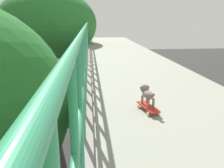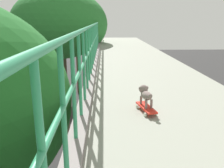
% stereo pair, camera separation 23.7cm
% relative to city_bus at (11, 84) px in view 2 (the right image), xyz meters
% --- Properties ---
extents(city_bus, '(2.63, 11.10, 3.52)m').
position_rel_city_bus_xyz_m(city_bus, '(0.00, 0.00, 0.00)').
color(city_bus, '#AD1F1D').
rests_on(city_bus, ground).
extents(roadside_tree_far, '(5.50, 5.50, 9.32)m').
position_rel_city_bus_xyz_m(roadside_tree_far, '(5.92, -6.64, 5.31)').
color(roadside_tree_far, brown).
rests_on(roadside_tree_far, ground).
extents(roadside_tree_farthest, '(4.11, 4.11, 7.67)m').
position_rel_city_bus_xyz_m(roadside_tree_farthest, '(5.79, 3.42, 3.97)').
color(roadside_tree_farthest, '#4C3320').
rests_on(roadside_tree_farthest, ground).
extents(toy_skateboard, '(0.27, 0.52, 0.08)m').
position_rel_city_bus_xyz_m(toy_skateboard, '(9.08, -17.32, 4.34)').
color(toy_skateboard, red).
rests_on(toy_skateboard, overpass_deck).
extents(small_dog, '(0.20, 0.38, 0.30)m').
position_rel_city_bus_xyz_m(small_dog, '(9.07, -17.25, 4.55)').
color(small_dog, gray).
rests_on(small_dog, toy_skateboard).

